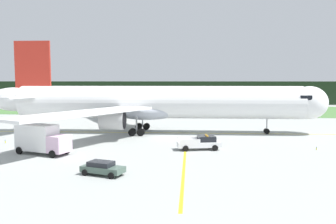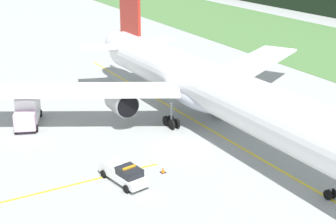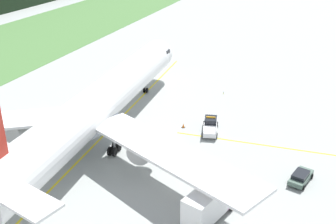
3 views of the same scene
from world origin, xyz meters
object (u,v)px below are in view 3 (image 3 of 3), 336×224
at_px(airliner, 97,107).
at_px(staff_car, 301,177).
at_px(ops_pickup_truck, 210,125).
at_px(catering_truck, 209,204).
at_px(apron_cone, 183,126).

xyz_separation_m(airliner, staff_car, (-0.91, -27.23, -4.43)).
bearing_deg(staff_car, ops_pickup_truck, 55.89).
height_order(airliner, catering_truck, airliner).
distance_m(ops_pickup_truck, catering_truck, 19.87).
bearing_deg(staff_car, catering_truck, 140.59).
relative_size(ops_pickup_truck, apron_cone, 9.33).
bearing_deg(apron_cone, staff_car, -116.75).
bearing_deg(ops_pickup_truck, staff_car, -124.11).
bearing_deg(apron_cone, ops_pickup_truck, -86.49).
distance_m(airliner, staff_car, 27.61).
xyz_separation_m(ops_pickup_truck, catering_truck, (-19.24, -4.88, 0.98)).
height_order(airliner, ops_pickup_truck, airliner).
height_order(staff_car, apron_cone, staff_car).
relative_size(airliner, apron_cone, 92.62).
bearing_deg(catering_truck, staff_car, -39.41).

